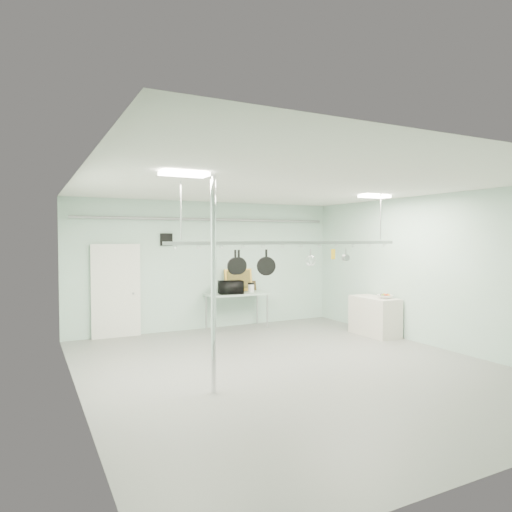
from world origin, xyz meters
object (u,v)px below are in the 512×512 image
chrome_pole (213,285)px  pot_rack (292,241)px  prep_table (237,296)px  microwave (231,287)px  skillet_left (239,261)px  skillet_mid (235,262)px  coffee_canister (251,288)px  skillet_right (266,262)px  fruit_bowl (385,297)px  side_cabinet (375,316)px

chrome_pole → pot_rack: 2.19m
prep_table → microwave: bearing=-152.3°
skillet_left → skillet_mid: (-0.06, 0.00, -0.00)m
coffee_canister → skillet_left: (-1.88, -3.31, 0.88)m
chrome_pole → skillet_left: (0.83, 0.90, 0.28)m
pot_rack → skillet_right: 0.65m
skillet_left → fruit_bowl: bearing=15.0°
pot_rack → skillet_left: bearing=180.0°
prep_table → skillet_left: bearing=-114.1°
prep_table → skillet_left: (-1.47, -3.30, 1.05)m
skillet_left → skillet_mid: same height
pot_rack → fruit_bowl: pot_rack is taller
side_cabinet → chrome_pole: bearing=-157.6°
side_cabinet → skillet_right: (-3.49, -1.10, 1.41)m
skillet_left → prep_table: bearing=69.6°
side_cabinet → pot_rack: size_ratio=0.25×
chrome_pole → skillet_right: chrome_pole is taller
pot_rack → coffee_canister: bearing=76.4°
pot_rack → skillet_left: (-1.07, 0.00, -0.35)m
pot_rack → side_cabinet: bearing=20.4°
skillet_left → skillet_right: 0.54m
pot_rack → microwave: size_ratio=8.18×
chrome_pole → pot_rack: size_ratio=0.67×
microwave → skillet_mid: skillet_mid is taller
fruit_bowl → pot_rack: bearing=-164.8°
side_cabinet → microwave: (-2.77, 2.09, 0.62)m
skillet_left → pot_rack: bearing=3.7°
prep_table → coffee_canister: size_ratio=8.13×
coffee_canister → skillet_mid: size_ratio=0.48×
skillet_left → side_cabinet: bearing=19.0°
skillet_left → chrome_pole: bearing=-128.8°
fruit_bowl → skillet_left: bearing=-168.7°
prep_table → coffee_canister: (0.40, 0.01, 0.17)m
chrome_pole → microwave: 4.62m
side_cabinet → skillet_left: size_ratio=2.97×
microwave → skillet_right: size_ratio=1.29×
skillet_left → skillet_right: size_ratio=0.89×
skillet_mid → pot_rack: bearing=1.8°
pot_rack → prep_table: bearing=83.1°
chrome_pole → prep_table: chrome_pole is taller
chrome_pole → side_cabinet: bearing=22.4°
pot_rack → skillet_right: pot_rack is taller
prep_table → skillet_left: size_ratio=3.96×
chrome_pole → skillet_right: 1.65m
side_cabinet → microwave: microwave is taller
pot_rack → fruit_bowl: size_ratio=13.82×
microwave → skillet_mid: (-1.32, -3.19, 0.81)m
side_cabinet → fruit_bowl: size_ratio=3.46×
fruit_bowl → skillet_mid: skillet_mid is taller
microwave → skillet_right: bearing=89.5°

